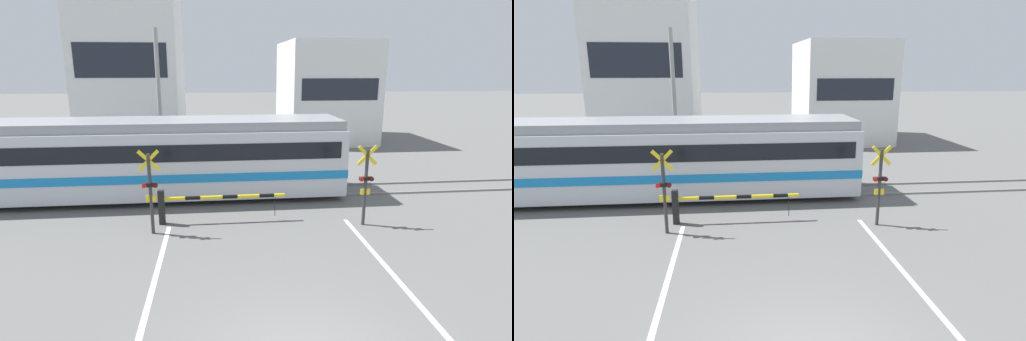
{
  "view_description": "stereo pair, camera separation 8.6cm",
  "coord_description": "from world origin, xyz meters",
  "views": [
    {
      "loc": [
        -1.45,
        -5.64,
        5.18
      ],
      "look_at": [
        0.0,
        8.09,
        1.6
      ],
      "focal_mm": 28.0,
      "sensor_mm": 36.0,
      "label": 1
    },
    {
      "loc": [
        -1.37,
        -5.65,
        5.18
      ],
      "look_at": [
        0.0,
        8.09,
        1.6
      ],
      "focal_mm": 28.0,
      "sensor_mm": 36.0,
      "label": 2
    }
  ],
  "objects": [
    {
      "name": "rail_track_near",
      "position": [
        0.0,
        9.71,
        0.04
      ],
      "size": [
        50.0,
        0.1,
        0.08
      ],
      "color": "gray",
      "rests_on": "ground_plane"
    },
    {
      "name": "rail_track_far",
      "position": [
        0.0,
        11.14,
        0.04
      ],
      "size": [
        50.0,
        0.1,
        0.08
      ],
      "color": "gray",
      "rests_on": "ground_plane"
    },
    {
      "name": "road_stripe_left",
      "position": [
        -3.04,
        1.53,
        0.0
      ],
      "size": [
        0.14,
        11.05,
        0.01
      ],
      "color": "white",
      "rests_on": "ground_plane"
    },
    {
      "name": "road_stripe_right",
      "position": [
        3.04,
        1.53,
        0.0
      ],
      "size": [
        0.14,
        11.05,
        0.01
      ],
      "color": "white",
      "rests_on": "ground_plane"
    },
    {
      "name": "commuter_train",
      "position": [
        -3.98,
        10.42,
        1.7
      ],
      "size": [
        15.37,
        3.02,
        3.18
      ],
      "color": "silver",
      "rests_on": "ground_plane"
    },
    {
      "name": "crossing_barrier_near",
      "position": [
        -2.16,
        7.35,
        0.75
      ],
      "size": [
        4.31,
        0.2,
        1.19
      ],
      "color": "black",
      "rests_on": "ground_plane"
    },
    {
      "name": "crossing_barrier_far",
      "position": [
        2.16,
        13.12,
        0.75
      ],
      "size": [
        4.31,
        0.2,
        1.19
      ],
      "color": "black",
      "rests_on": "ground_plane"
    },
    {
      "name": "crossing_signal_left",
      "position": [
        -3.49,
        6.56,
        1.51
      ],
      "size": [
        0.68,
        0.15,
        2.74
      ],
      "color": "#333333",
      "rests_on": "ground_plane"
    },
    {
      "name": "crossing_signal_right",
      "position": [
        3.49,
        6.56,
        1.51
      ],
      "size": [
        0.68,
        0.15,
        2.74
      ],
      "color": "#333333",
      "rests_on": "ground_plane"
    },
    {
      "name": "pedestrian",
      "position": [
        -0.44,
        14.81,
        1.03
      ],
      "size": [
        0.38,
        0.23,
        1.77
      ],
      "color": "#33384C",
      "rests_on": "ground_plane"
    },
    {
      "name": "building_left_of_street",
      "position": [
        -6.86,
        23.14,
        5.07
      ],
      "size": [
        6.44,
        7.27,
        10.14
      ],
      "color": "white",
      "rests_on": "ground_plane"
    },
    {
      "name": "building_right_of_street",
      "position": [
        6.62,
        23.14,
        3.46
      ],
      "size": [
        5.96,
        7.27,
        6.92
      ],
      "color": "white",
      "rests_on": "ground_plane"
    },
    {
      "name": "utility_pole_streetside",
      "position": [
        -4.24,
        15.62,
        3.55
      ],
      "size": [
        0.22,
        0.22,
        7.09
      ],
      "color": "gray",
      "rests_on": "ground_plane"
    }
  ]
}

